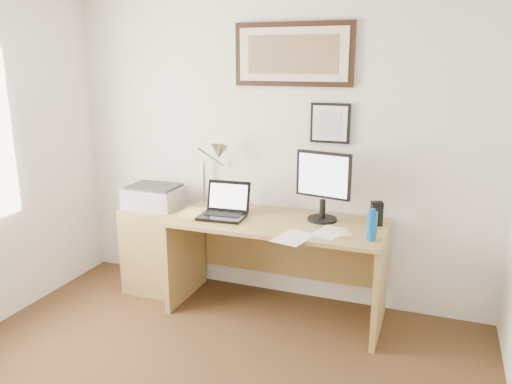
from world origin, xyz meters
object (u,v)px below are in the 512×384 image
at_px(printer, 154,196).
at_px(desk, 280,247).
at_px(side_cabinet, 158,249).
at_px(book, 182,213).
at_px(lcd_monitor, 323,183).
at_px(water_bottle, 372,226).
at_px(laptop, 224,209).

bearing_deg(printer, desk, 0.40).
height_order(side_cabinet, desk, desk).
bearing_deg(printer, book, -26.41).
bearing_deg(book, side_cabinet, 155.45).
relative_size(book, lcd_monitor, 0.50).
distance_m(water_bottle, printer, 1.83).
bearing_deg(desk, lcd_monitor, 6.03).
bearing_deg(book, lcd_monitor, 11.75).
bearing_deg(printer, laptop, -9.69).
relative_size(book, laptop, 0.73).
relative_size(lcd_monitor, printer, 1.18).
distance_m(side_cabinet, laptop, 0.80).
distance_m(laptop, printer, 0.70).
bearing_deg(laptop, printer, 170.31).
bearing_deg(book, printer, 153.59).
xyz_separation_m(water_bottle, laptop, (-1.12, 0.13, -0.04)).
bearing_deg(side_cabinet, desk, 1.89).
bearing_deg(water_bottle, laptop, 173.21).
relative_size(side_cabinet, lcd_monitor, 1.40).
relative_size(water_bottle, printer, 0.44).
distance_m(water_bottle, desk, 0.83).
relative_size(desk, laptop, 4.48).
xyz_separation_m(side_cabinet, desk, (1.07, 0.04, 0.15)).
bearing_deg(water_bottle, side_cabinet, 172.85).
distance_m(lcd_monitor, printer, 1.43).
distance_m(book, laptop, 0.34).
xyz_separation_m(side_cabinet, book, (0.33, -0.15, 0.39)).
xyz_separation_m(side_cabinet, printer, (-0.03, 0.03, 0.45)).
height_order(desk, laptop, laptop).
bearing_deg(desk, laptop, -163.02).
xyz_separation_m(side_cabinet, lcd_monitor, (1.38, 0.07, 0.68)).
relative_size(laptop, printer, 0.81).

